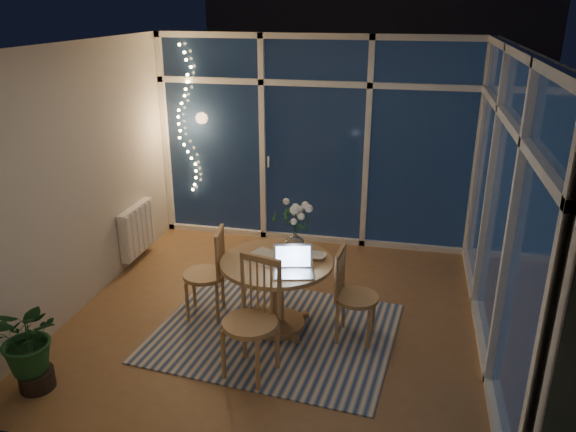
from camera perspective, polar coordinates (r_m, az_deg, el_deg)
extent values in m
plane|color=brown|center=(5.70, -1.04, -10.10)|extent=(4.00, 4.00, 0.00)
plane|color=white|center=(4.89, -1.25, 16.97)|extent=(4.00, 4.00, 0.00)
cube|color=beige|center=(7.03, 2.72, 7.48)|extent=(4.00, 0.04, 2.60)
cube|color=beige|center=(3.40, -9.15, -8.24)|extent=(4.00, 0.04, 2.60)
cube|color=beige|center=(5.93, -20.32, 3.58)|extent=(0.04, 4.00, 2.60)
cube|color=beige|center=(5.09, 21.33, 0.66)|extent=(0.04, 4.00, 2.60)
cube|color=white|center=(6.99, 2.67, 7.40)|extent=(4.00, 0.10, 2.60)
cube|color=white|center=(5.08, 20.89, 0.70)|extent=(0.10, 4.00, 2.60)
cube|color=white|center=(6.92, -15.09, -1.32)|extent=(0.10, 0.70, 0.58)
cube|color=black|center=(10.21, 8.28, 3.70)|extent=(12.00, 6.00, 0.10)
cube|color=#3B2915|center=(10.51, 6.04, 9.70)|extent=(11.00, 0.08, 1.80)
cube|color=#30323A|center=(13.29, 9.23, 17.57)|extent=(7.00, 3.00, 2.20)
sphere|color=black|center=(8.74, -0.97, 4.43)|extent=(0.90, 0.90, 0.90)
cube|color=beige|center=(5.44, -1.36, -11.70)|extent=(2.35, 1.96, 0.01)
cylinder|color=#AB834D|center=(5.34, -1.13, -7.99)|extent=(1.14, 1.14, 0.71)
cube|color=#AB834D|center=(5.55, -8.53, -5.72)|extent=(0.49, 0.49, 0.94)
cube|color=#AB834D|center=(5.16, 7.00, -8.01)|extent=(0.45, 0.45, 0.91)
cube|color=#AB834D|center=(4.64, -3.89, -10.57)|extent=(0.59, 0.59, 1.03)
imported|color=silver|center=(5.36, 0.67, -2.40)|extent=(0.22, 0.22, 0.21)
imported|color=white|center=(5.22, 2.97, -4.14)|extent=(0.17, 0.17, 0.04)
cube|color=white|center=(5.23, -2.56, -4.20)|extent=(0.45, 0.42, 0.01)
cube|color=black|center=(5.08, -0.34, -5.02)|extent=(0.11, 0.08, 0.01)
imported|color=#194823|center=(4.99, -24.66, -12.06)|extent=(0.54, 0.47, 0.76)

